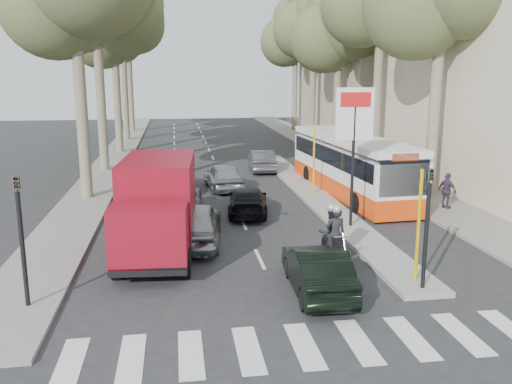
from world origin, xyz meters
TOP-DOWN VIEW (x-y plane):
  - ground at (0.00, 0.00)m, footprint 120.00×120.00m
  - sidewalk_right at (8.60, 25.00)m, footprint 3.20×70.00m
  - median_left at (-8.00, 28.00)m, footprint 2.40×64.00m
  - traffic_island at (3.25, 11.00)m, footprint 1.50×26.00m
  - building_far at (15.50, 34.00)m, footprint 11.00×20.00m
  - billboard at (3.25, 5.00)m, footprint 1.50×12.10m
  - traffic_light_island at (3.25, -1.50)m, footprint 0.16×0.41m
  - traffic_light_left at (-7.60, -1.00)m, footprint 0.16×0.41m
  - tree_l_c at (-7.77, 28.11)m, footprint 7.40×7.20m
  - tree_l_d at (-7.87, 36.11)m, footprint 7.40×7.20m
  - tree_l_e at (-7.97, 44.11)m, footprint 7.40×7.20m
  - tree_r_c at (9.03, 26.11)m, footprint 7.40×7.20m
  - tree_r_d at (9.13, 34.11)m, footprint 7.40×7.20m
  - tree_r_e at (9.23, 42.11)m, footprint 7.40×7.20m
  - silver_hatchback at (-2.98, 4.00)m, footprint 2.30×4.76m
  - dark_hatchback at (0.28, -1.00)m, footprint 1.56×4.11m
  - queue_car_a at (-3.50, 8.77)m, footprint 2.14×4.42m
  - queue_car_b at (-0.50, 8.01)m, footprint 2.24×4.33m
  - queue_car_c at (-1.10, 13.27)m, footprint 2.02×4.34m
  - queue_car_d at (1.80, 18.55)m, footprint 1.61×4.14m
  - queue_car_e at (-4.00, 13.24)m, footprint 2.23×5.25m
  - red_truck at (-4.26, 3.02)m, footprint 2.75×6.28m
  - city_bus at (5.25, 11.23)m, footprint 3.30×11.66m
  - motorcycle at (1.48, 1.49)m, footprint 0.89×2.35m
  - pedestrian_near at (8.47, 7.18)m, footprint 0.83×1.06m
  - pedestrian_far at (9.04, 13.83)m, footprint 1.20×0.78m

SIDE VIEW (x-z plane):
  - ground at x=0.00m, z-range 0.00..0.00m
  - sidewalk_right at x=8.60m, z-range 0.00..0.12m
  - median_left at x=-8.00m, z-range 0.00..0.12m
  - traffic_island at x=3.25m, z-range 0.00..0.16m
  - queue_car_b at x=-0.50m, z-range 0.00..1.20m
  - queue_car_a at x=-3.50m, z-range 0.00..1.21m
  - dark_hatchback at x=0.28m, z-range 0.00..1.34m
  - queue_car_d at x=1.80m, z-range 0.00..1.34m
  - queue_car_c at x=-1.10m, z-range 0.00..1.44m
  - queue_car_e at x=-4.00m, z-range 0.00..1.51m
  - silver_hatchback at x=-2.98m, z-range 0.00..1.57m
  - motorcycle at x=1.48m, z-range -0.09..1.91m
  - pedestrian_near at x=8.47m, z-range 0.12..1.75m
  - pedestrian_far at x=9.04m, z-range 0.12..1.83m
  - city_bus at x=5.25m, z-range 0.08..3.12m
  - red_truck at x=-4.26m, z-range 0.09..3.37m
  - traffic_light_island at x=3.25m, z-range 0.69..4.29m
  - traffic_light_left at x=-7.60m, z-range 0.69..4.29m
  - billboard at x=3.25m, z-range 0.90..6.50m
  - building_far at x=15.50m, z-range 0.00..16.00m
  - tree_r_c at x=9.03m, z-range 3.03..16.35m
  - tree_l_c at x=-7.77m, z-range 3.18..16.89m
  - tree_r_e at x=9.23m, z-range 3.33..17.43m
  - tree_l_e at x=-7.97m, z-range 3.48..17.97m
  - tree_r_d at x=9.13m, z-range 3.63..18.51m
  - tree_l_d at x=-7.87m, z-range 3.93..19.59m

